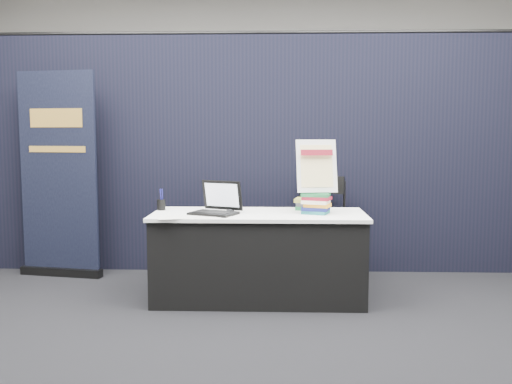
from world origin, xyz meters
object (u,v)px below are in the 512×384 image
object	(u,v)px
pullup_banner	(59,186)
laptop	(214,206)
book_stack_short	(309,204)
display_table	(259,256)
book_stack_tall	(316,203)
stacking_chair	(324,224)
info_sign	(317,167)

from	to	relation	value
pullup_banner	laptop	bearing A→B (deg)	-16.61
laptop	book_stack_short	size ratio (longest dim) A/B	1.67
display_table	book_stack_short	size ratio (longest dim) A/B	6.96
laptop	pullup_banner	bearing A→B (deg)	175.96
book_stack_short	pullup_banner	size ratio (longest dim) A/B	0.13
display_table	book_stack_short	world-z (taller)	book_stack_short
book_stack_tall	stacking_chair	distance (m)	0.74
info_sign	book_stack_short	bearing A→B (deg)	94.29
display_table	book_stack_tall	xyz separation A→B (m)	(0.48, -0.03, 0.46)
laptop	book_stack_tall	bearing A→B (deg)	25.32
book_stack_tall	book_stack_short	distance (m)	0.27
pullup_banner	book_stack_short	bearing A→B (deg)	-1.94
laptop	stacking_chair	xyz separation A→B (m)	(0.98, 0.72, -0.26)
book_stack_short	stacking_chair	world-z (taller)	stacking_chair
book_stack_tall	stacking_chair	size ratio (longest dim) A/B	0.25
laptop	info_sign	size ratio (longest dim) A/B	0.94
book_stack_short	stacking_chair	xyz separation A→B (m)	(0.17, 0.42, -0.24)
book_stack_short	book_stack_tall	bearing A→B (deg)	-79.76
book_stack_tall	info_sign	distance (m)	0.31
laptop	book_stack_short	xyz separation A→B (m)	(0.81, 0.30, -0.01)
laptop	book_stack_tall	world-z (taller)	laptop
book_stack_short	pullup_banner	bearing A→B (deg)	167.87
book_stack_tall	book_stack_short	xyz separation A→B (m)	(-0.05, 0.26, -0.04)
book_stack_short	stacking_chair	size ratio (longest dim) A/B	0.26
laptop	stacking_chair	bearing A→B (deg)	59.06
laptop	book_stack_tall	size ratio (longest dim) A/B	1.72
info_sign	stacking_chair	world-z (taller)	info_sign
display_table	info_sign	bearing A→B (deg)	-0.37
laptop	pullup_banner	size ratio (longest dim) A/B	0.21
info_sign	stacking_chair	xyz separation A→B (m)	(0.12, 0.65, -0.59)
laptop	stacking_chair	world-z (taller)	laptop
laptop	stacking_chair	distance (m)	1.24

